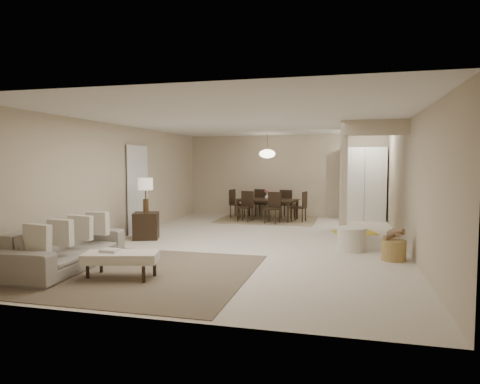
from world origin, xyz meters
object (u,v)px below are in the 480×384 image
(ottoman_bench, at_px, (121,258))
(round_pouf, at_px, (352,239))
(sofa, at_px, (66,247))
(dining_table, at_px, (267,210))
(pantry_cabinet, at_px, (364,184))
(wicker_basket, at_px, (394,250))
(side_table, at_px, (146,226))

(ottoman_bench, bearing_deg, round_pouf, 25.80)
(sofa, distance_m, dining_table, 6.69)
(ottoman_bench, xyz_separation_m, dining_table, (0.93, 6.66, 0.00))
(sofa, xyz_separation_m, round_pouf, (4.42, 2.51, -0.12))
(ottoman_bench, bearing_deg, pantry_cabinet, 48.43)
(round_pouf, xyz_separation_m, wicker_basket, (0.70, -0.66, -0.04))
(side_table, bearing_deg, wicker_basket, -9.49)
(sofa, height_order, ottoman_bench, sofa)
(ottoman_bench, height_order, round_pouf, round_pouf)
(side_table, height_order, round_pouf, side_table)
(pantry_cabinet, relative_size, round_pouf, 3.72)
(sofa, bearing_deg, dining_table, -21.46)
(round_pouf, xyz_separation_m, dining_table, (-2.35, 3.85, 0.08))
(round_pouf, distance_m, dining_table, 4.51)
(round_pouf, bearing_deg, side_table, 177.55)
(sofa, distance_m, side_table, 2.70)
(pantry_cabinet, bearing_deg, wicker_basket, -86.45)
(ottoman_bench, xyz_separation_m, side_table, (-1.10, 3.00, -0.01))
(pantry_cabinet, relative_size, sofa, 0.91)
(pantry_cabinet, distance_m, wicker_basket, 5.19)
(pantry_cabinet, distance_m, dining_table, 2.89)
(pantry_cabinet, relative_size, dining_table, 1.22)
(ottoman_bench, bearing_deg, sofa, 150.48)
(ottoman_bench, distance_m, round_pouf, 4.32)
(side_table, relative_size, dining_table, 0.34)
(pantry_cabinet, height_order, ottoman_bench, pantry_cabinet)
(pantry_cabinet, relative_size, side_table, 3.62)
(pantry_cabinet, distance_m, sofa, 8.48)
(sofa, xyz_separation_m, ottoman_bench, (1.15, -0.30, -0.03))
(wicker_basket, bearing_deg, sofa, -160.12)
(ottoman_bench, xyz_separation_m, round_pouf, (3.27, 2.81, -0.08))
(side_table, bearing_deg, pantry_cabinet, 41.89)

